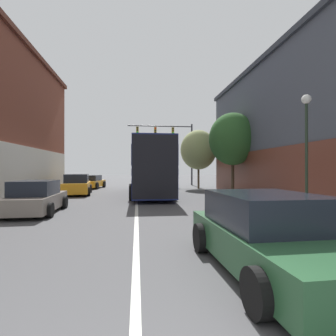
% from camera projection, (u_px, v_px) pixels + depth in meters
% --- Properties ---
extents(lane_center_line, '(0.14, 45.15, 0.01)m').
position_uv_depth(lane_center_line, '(137.00, 197.00, 17.24)').
color(lane_center_line, silver).
rests_on(lane_center_line, ground_plane).
extents(bus, '(2.80, 10.38, 3.73)m').
position_uv_depth(bus, '(150.00, 166.00, 18.71)').
color(bus, navy).
rests_on(bus, ground_plane).
extents(hatchback_foreground, '(2.23, 4.30, 1.39)m').
position_uv_depth(hatchback_foreground, '(270.00, 234.00, 4.76)').
color(hatchback_foreground, '#285633').
rests_on(hatchback_foreground, ground_plane).
extents(parked_car_left_near, '(2.03, 4.00, 1.38)m').
position_uv_depth(parked_car_left_near, '(36.00, 198.00, 10.95)').
color(parked_car_left_near, slate).
rests_on(parked_car_left_near, ground_plane).
extents(parked_car_left_mid, '(2.53, 4.32, 1.28)m').
position_uv_depth(parked_car_left_mid, '(91.00, 182.00, 25.30)').
color(parked_car_left_mid, orange).
rests_on(parked_car_left_mid, ground_plane).
extents(parked_car_left_far, '(2.40, 4.78, 1.50)m').
position_uv_depth(parked_car_left_far, '(77.00, 185.00, 19.21)').
color(parked_car_left_far, orange).
rests_on(parked_car_left_far, ground_plane).
extents(traffic_signal_gantry, '(7.51, 0.36, 7.11)m').
position_uv_depth(traffic_signal_gantry, '(172.00, 140.00, 30.21)').
color(traffic_signal_gantry, black).
rests_on(traffic_signal_gantry, ground_plane).
extents(street_lamp, '(0.34, 0.34, 4.56)m').
position_uv_depth(street_lamp, '(306.00, 144.00, 9.48)').
color(street_lamp, '#233323').
rests_on(street_lamp, ground_plane).
extents(street_tree_near, '(3.36, 3.03, 5.84)m').
position_uv_depth(street_tree_near, '(233.00, 139.00, 18.51)').
color(street_tree_near, '#3D2D1E').
rests_on(street_tree_near, ground_plane).
extents(street_tree_far, '(3.44, 3.10, 5.61)m').
position_uv_depth(street_tree_far, '(198.00, 150.00, 25.05)').
color(street_tree_far, brown).
rests_on(street_tree_far, ground_plane).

